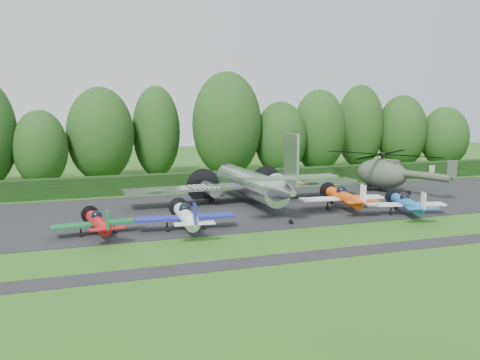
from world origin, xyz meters
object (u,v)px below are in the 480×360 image
object	(u,v)px
sign_board	(436,169)
helicopter	(382,171)
light_plane_white	(186,216)
light_plane_orange	(344,197)
light_plane_red	(98,222)
transport_plane	(251,183)
light_plane_blue	(407,203)

from	to	relation	value
sign_board	helicopter	bearing A→B (deg)	-134.85
light_plane_white	light_plane_orange	distance (m)	15.49
light_plane_red	helicopter	world-z (taller)	helicopter
helicopter	transport_plane	bearing A→B (deg)	-151.76
light_plane_white	light_plane_blue	xyz separation A→B (m)	(19.02, -0.76, -0.10)
transport_plane	light_plane_white	bearing A→B (deg)	-134.56
light_plane_white	light_plane_blue	size ratio (longest dim) A/B	1.09
light_plane_orange	light_plane_blue	size ratio (longest dim) A/B	1.12
sign_board	transport_plane	bearing A→B (deg)	-144.53
light_plane_orange	transport_plane	bearing A→B (deg)	136.93
light_plane_blue	sign_board	bearing A→B (deg)	29.47
transport_plane	light_plane_white	distance (m)	11.63
light_plane_red	light_plane_orange	size ratio (longest dim) A/B	0.84
light_plane_orange	sign_board	distance (m)	26.32
transport_plane	light_plane_orange	world-z (taller)	transport_plane
transport_plane	light_plane_white	size ratio (longest dim) A/B	2.97
light_plane_orange	helicopter	bearing A→B (deg)	33.30
light_plane_red	sign_board	size ratio (longest dim) A/B	2.29
light_plane_orange	light_plane_blue	world-z (taller)	light_plane_orange
helicopter	sign_board	distance (m)	14.39
light_plane_red	helicopter	distance (m)	32.37
light_plane_red	light_plane_orange	bearing A→B (deg)	12.29
light_plane_blue	light_plane_red	bearing A→B (deg)	160.71
sign_board	light_plane_red	bearing A→B (deg)	-141.46
light_plane_red	light_plane_orange	distance (m)	21.59
helicopter	sign_board	xyz separation A→B (m)	(12.71, 6.67, -1.11)
light_plane_blue	helicopter	distance (m)	12.89
light_plane_blue	sign_board	xyz separation A→B (m)	(18.14, 18.31, 0.03)
light_plane_orange	light_plane_white	bearing A→B (deg)	-175.40
transport_plane	sign_board	size ratio (longest dim) A/B	7.85
light_plane_white	transport_plane	bearing A→B (deg)	40.04
light_plane_orange	sign_board	bearing A→B (deg)	26.58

